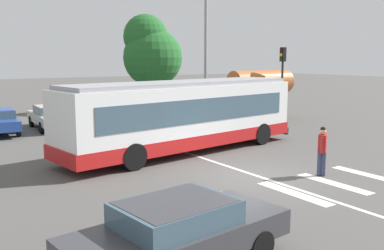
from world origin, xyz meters
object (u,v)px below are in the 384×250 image
object	(u,v)px
city_transit_bus	(184,116)
pedestrian_crossing_street	(322,148)
bus_stop_shelter	(261,83)
foreground_sedan	(178,230)
parked_car_champagne	(51,116)
parked_car_charcoal	(140,111)
traffic_light_far_corner	(282,72)
background_tree_right	(151,51)
twin_arm_street_lamp	(206,23)
parked_car_silver	(97,113)

from	to	relation	value
city_transit_bus	pedestrian_crossing_street	bearing A→B (deg)	-72.79
pedestrian_crossing_street	bus_stop_shelter	world-z (taller)	bus_stop_shelter
city_transit_bus	foreground_sedan	world-z (taller)	city_transit_bus
foreground_sedan	bus_stop_shelter	xyz separation A→B (m)	(15.45, 14.43, 1.65)
parked_car_champagne	foreground_sedan	bearing A→B (deg)	-98.70
parked_car_charcoal	bus_stop_shelter	xyz separation A→B (m)	(7.31, -3.05, 1.65)
traffic_light_far_corner	bus_stop_shelter	xyz separation A→B (m)	(-0.77, 1.19, -0.75)
parked_car_champagne	traffic_light_far_corner	size ratio (longest dim) A/B	0.97
city_transit_bus	parked_car_charcoal	bearing A→B (deg)	74.86
city_transit_bus	bus_stop_shelter	distance (m)	11.24
city_transit_bus	background_tree_right	size ratio (longest dim) A/B	1.59
parked_car_champagne	twin_arm_street_lamp	xyz separation A→B (m)	(9.56, -1.90, 5.52)
bus_stop_shelter	traffic_light_far_corner	bearing A→B (deg)	-57.09
parked_car_champagne	traffic_light_far_corner	bearing A→B (deg)	-20.37
traffic_light_far_corner	bus_stop_shelter	distance (m)	1.60
city_transit_bus	traffic_light_far_corner	world-z (taller)	traffic_light_far_corner
pedestrian_crossing_street	parked_car_silver	size ratio (longest dim) A/B	0.38
parked_car_silver	traffic_light_far_corner	world-z (taller)	traffic_light_far_corner
parked_car_champagne	parked_car_silver	world-z (taller)	same
background_tree_right	twin_arm_street_lamp	bearing A→B (deg)	-85.64
pedestrian_crossing_street	bus_stop_shelter	size ratio (longest dim) A/B	0.37
parked_car_silver	parked_car_charcoal	xyz separation A→B (m)	(2.69, -0.52, 0.00)
city_transit_bus	parked_car_champagne	distance (m)	9.97
parked_car_champagne	bus_stop_shelter	world-z (taller)	bus_stop_shelter
foreground_sedan	parked_car_champagne	world-z (taller)	same
parked_car_silver	twin_arm_street_lamp	size ratio (longest dim) A/B	0.44
bus_stop_shelter	twin_arm_street_lamp	xyz separation A→B (m)	(-3.10, 1.90, 3.87)
parked_car_charcoal	twin_arm_street_lamp	xyz separation A→B (m)	(4.21, -1.15, 5.52)
parked_car_silver	background_tree_right	bearing A→B (deg)	37.26
traffic_light_far_corner	twin_arm_street_lamp	distance (m)	5.85
parked_car_charcoal	twin_arm_street_lamp	size ratio (longest dim) A/B	0.44
twin_arm_street_lamp	traffic_light_far_corner	bearing A→B (deg)	-38.61
pedestrian_crossing_street	parked_car_charcoal	size ratio (longest dim) A/B	0.38
pedestrian_crossing_street	parked_car_charcoal	world-z (taller)	pedestrian_crossing_street
city_transit_bus	parked_car_silver	distance (m)	9.29
city_transit_bus	traffic_light_far_corner	xyz separation A→B (m)	(10.44, 4.49, 1.58)
parked_car_charcoal	traffic_light_far_corner	bearing A→B (deg)	-27.69
twin_arm_street_lamp	parked_car_silver	bearing A→B (deg)	166.42
parked_car_champagne	parked_car_silver	bearing A→B (deg)	-4.93
parked_car_champagne	twin_arm_street_lamp	distance (m)	11.20
foreground_sedan	parked_car_champagne	distance (m)	18.44
city_transit_bus	parked_car_charcoal	distance (m)	9.08
traffic_light_far_corner	parked_car_champagne	bearing A→B (deg)	159.63
twin_arm_street_lamp	background_tree_right	bearing A→B (deg)	94.36
bus_stop_shelter	background_tree_right	distance (m)	9.42
pedestrian_crossing_street	twin_arm_street_lamp	size ratio (longest dim) A/B	0.17
city_transit_bus	parked_car_silver	world-z (taller)	city_transit_bus
city_transit_bus	parked_car_champagne	world-z (taller)	city_transit_bus
foreground_sedan	background_tree_right	world-z (taller)	background_tree_right
foreground_sedan	traffic_light_far_corner	xyz separation A→B (m)	(16.22, 13.25, 2.40)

